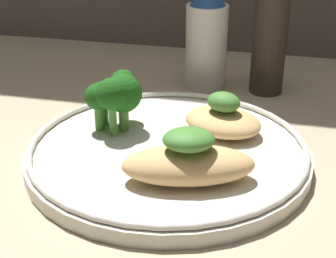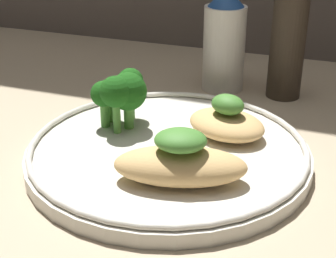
{
  "view_description": "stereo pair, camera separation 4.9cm",
  "coord_description": "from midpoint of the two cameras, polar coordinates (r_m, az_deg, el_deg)",
  "views": [
    {
      "loc": [
        10.48,
        -42.85,
        24.72
      ],
      "look_at": [
        0.0,
        0.0,
        3.4
      ],
      "focal_mm": 55.0,
      "sensor_mm": 36.0,
      "label": 1
    },
    {
      "loc": [
        15.16,
        -41.42,
        24.72
      ],
      "look_at": [
        0.0,
        0.0,
        3.4
      ],
      "focal_mm": 55.0,
      "sensor_mm": 36.0,
      "label": 2
    }
  ],
  "objects": [
    {
      "name": "grilled_meat_middle",
      "position": [
        0.52,
        9.21,
        0.73
      ],
      "size": [
        9.58,
        8.37,
        4.38
      ],
      "color": "tan",
      "rests_on": "plate"
    },
    {
      "name": "broccoli_bunch",
      "position": [
        0.53,
        -2.68,
        4.08
      ],
      "size": [
        5.84,
        6.7,
        6.09
      ],
      "color": "#4C8E38",
      "rests_on": "plate"
    },
    {
      "name": "plate",
      "position": [
        0.5,
        2.8,
        -2.55
      ],
      "size": [
        27.52,
        27.52,
        2.0
      ],
      "color": "silver",
      "rests_on": "ground_plane"
    },
    {
      "name": "grilled_meat_front",
      "position": [
        0.44,
        4.6,
        -3.81
      ],
      "size": [
        12.34,
        7.99,
        4.89
      ],
      "color": "tan",
      "rests_on": "plate"
    },
    {
      "name": "ground_plane",
      "position": [
        0.51,
        2.77,
        -4.03
      ],
      "size": [
        180.0,
        180.0,
        1.0
      ],
      "primitive_type": "cube",
      "color": "tan"
    },
    {
      "name": "sauce_bottle",
      "position": [
        0.67,
        8.4,
        9.52
      ],
      "size": [
        5.36,
        5.36,
        13.16
      ],
      "color": "white",
      "rests_on": "ground_plane"
    },
    {
      "name": "pepper_grinder",
      "position": [
        0.65,
        15.34,
        9.77
      ],
      "size": [
        4.24,
        4.24,
        16.79
      ],
      "color": "#382D23",
      "rests_on": "ground_plane"
    }
  ]
}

